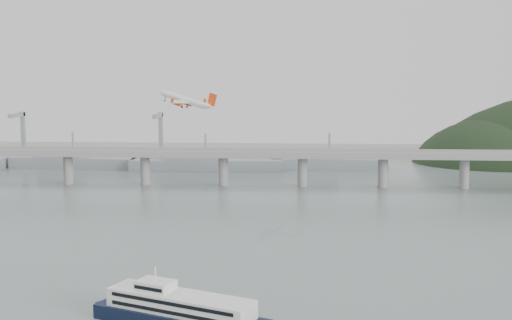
{
  "coord_description": "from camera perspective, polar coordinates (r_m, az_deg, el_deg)",
  "views": [
    {
      "loc": [
        17.79,
        -225.18,
        73.59
      ],
      "look_at": [
        0.0,
        55.0,
        36.0
      ],
      "focal_mm": 48.0,
      "sensor_mm": 36.0,
      "label": 1
    }
  ],
  "objects": [
    {
      "name": "ferry",
      "position": [
        202.28,
        -6.32,
        -12.4
      ],
      "size": [
        82.88,
        41.48,
        16.52
      ],
      "rotation": [
        0.0,
        0.0,
        -0.4
      ],
      "color": "black",
      "rests_on": "ground"
    },
    {
      "name": "bridge",
      "position": [
        429.27,
        1.07,
        0.14
      ],
      "size": [
        800.0,
        22.0,
        23.9
      ],
      "color": "gray",
      "rests_on": "ground"
    },
    {
      "name": "airliner",
      "position": [
        329.94,
        -5.86,
        4.97
      ],
      "size": [
        31.79,
        29.75,
        10.76
      ],
      "rotation": [
        0.05,
        -0.25,
        2.75
      ],
      "color": "white",
      "rests_on": "ground"
    },
    {
      "name": "ground",
      "position": [
        237.57,
        -0.85,
        -10.42
      ],
      "size": [
        900.0,
        900.0,
        0.0
      ],
      "primitive_type": "plane",
      "color": "slate",
      "rests_on": "ground"
    },
    {
      "name": "distant_fleet",
      "position": [
        524.29,
        -15.68,
        -0.04
      ],
      "size": [
        453.0,
        60.9,
        40.0
      ],
      "color": "gray",
      "rests_on": "ground"
    }
  ]
}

